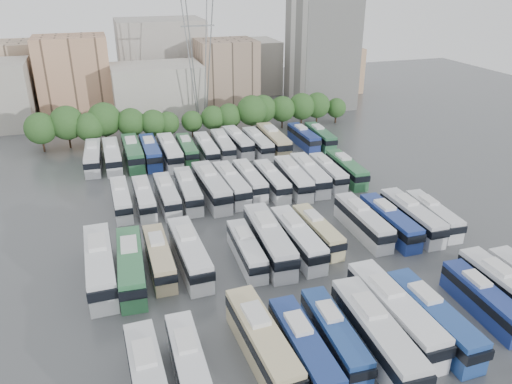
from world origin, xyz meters
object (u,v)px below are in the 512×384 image
object	(u,v)px
electricity_pylon	(198,38)
bus_r3_s5	(187,149)
bus_r2_s3	(167,195)
bus_r2_s12	(346,169)
bus_r0_s1	(149,382)
bus_r2_s4	(188,190)
bus_r1_s5	(246,249)
bus_r0_s7	(376,334)
bus_r3_s0	(93,157)
bus_r2_s6	(231,184)
bus_r3_s2	(133,152)
bus_r3_s1	(112,156)
bus_r1_s12	(412,216)
bus_r3_s8	(238,142)
bus_r1_s0	(100,265)
bus_r2_s2	(144,197)
apartment_tower	(322,53)
bus_r0_s6	(334,335)
bus_r0_s9	(432,317)
bus_r1_s3	(189,252)
bus_r0_s5	(304,349)
bus_r2_s11	(328,172)
bus_r1_s7	(297,238)
bus_r0_s12	(507,290)
bus_r0_s2	(189,367)
bus_r2_s9	(293,177)
bus_r2_s8	(272,180)
bus_r3_s3	(150,152)
bus_r1_s8	(317,230)
bus_r1_s1	(131,265)
bus_r3_s4	(170,152)
bus_r3_s10	(273,140)
bus_r0_s8	(394,312)
bus_r2_s5	(211,186)
bus_r3_s6	(206,149)
bus_r2_s1	(121,199)
bus_r1_s11	(389,221)
bus_r3_s12	(303,137)
bus_r0_s11	(483,299)
bus_r1_s10	(363,221)
bus_r3_s9	(258,143)
bus_r3_s13	(320,136)

from	to	relation	value
electricity_pylon	bus_r3_s5	size ratio (longest dim) A/B	3.00
bus_r2_s3	bus_r2_s12	world-z (taller)	bus_r2_s12
bus_r0_s1	bus_r2_s4	world-z (taller)	bus_r0_s1
bus_r1_s5	bus_r2_s3	xyz separation A→B (m)	(-6.62, 18.31, 0.07)
bus_r0_s7	bus_r3_s0	xyz separation A→B (m)	(-23.18, 56.15, -0.22)
bus_r2_s6	bus_r3_s2	bearing A→B (deg)	123.14
bus_r3_s1	bus_r1_s12	bearing A→B (deg)	-45.11
bus_r1_s5	bus_r3_s8	size ratio (longest dim) A/B	0.89
bus_r1_s0	bus_r2_s2	xyz separation A→B (m)	(6.65, 17.27, -0.42)
apartment_tower	bus_r0_s6	size ratio (longest dim) A/B	2.29
bus_r0_s9	bus_r1_s3	size ratio (longest dim) A/B	0.97
bus_r0_s5	bus_r2_s11	bearing A→B (deg)	61.83
bus_r0_s5	bus_r1_s7	bearing A→B (deg)	69.43
bus_r0_s12	bus_r2_s12	size ratio (longest dim) A/B	1.06
bus_r0_s2	bus_r2_s6	size ratio (longest dim) A/B	0.92
bus_r1_s0	bus_r2_s9	bearing A→B (deg)	29.15
bus_r2_s8	bus_r1_s7	bearing A→B (deg)	-99.39
bus_r0_s1	bus_r3_s3	world-z (taller)	bus_r3_s3
bus_r1_s7	bus_r2_s9	bearing A→B (deg)	69.01
bus_r0_s5	bus_r1_s8	world-z (taller)	bus_r0_s5
bus_r1_s1	bus_r3_s2	xyz separation A→B (m)	(3.54, 37.49, 0.03)
bus_r3_s4	bus_r3_s8	bearing A→B (deg)	8.15
bus_r2_s11	bus_r3_s10	world-z (taller)	bus_r3_s10
bus_r0_s8	bus_r1_s12	world-z (taller)	bus_r0_s8
bus_r2_s11	bus_r3_s8	distance (m)	21.25
electricity_pylon	bus_r2_s5	bearing A→B (deg)	-100.11
bus_r3_s4	bus_r2_s4	bearing A→B (deg)	-90.69
bus_r2_s8	bus_r3_s6	bearing A→B (deg)	110.87
bus_r2_s1	bus_r1_s11	bearing A→B (deg)	-29.50
bus_r1_s0	bus_r3_s12	bearing A→B (deg)	41.61
bus_r0_s5	bus_r2_s12	bearing A→B (deg)	57.95
bus_r0_s11	bus_r3_s2	xyz separation A→B (m)	(-29.64, 54.23, 0.31)
bus_r1_s5	bus_r1_s10	xyz separation A→B (m)	(16.45, 1.93, 0.18)
bus_r1_s10	bus_r2_s4	distance (m)	26.08
bus_r1_s12	bus_r3_s4	xyz separation A→B (m)	(-26.67, 35.03, 0.08)
bus_r0_s9	bus_r3_s10	bearing A→B (deg)	85.47
bus_r1_s1	bus_r3_s9	world-z (taller)	bus_r1_s1
bus_r2_s4	bus_r3_s3	distance (m)	18.85
apartment_tower	bus_r3_s13	world-z (taller)	apartment_tower
bus_r2_s8	bus_r3_s5	size ratio (longest dim) A/B	1.02
bus_r2_s12	bus_r3_s9	distance (m)	19.55
bus_r2_s5	bus_r0_s1	bearing A→B (deg)	-112.69
bus_r1_s5	bus_r2_s3	distance (m)	19.47
bus_r3_s5	bus_r3_s6	world-z (taller)	bus_r3_s6
bus_r3_s4	bus_r3_s13	distance (m)	29.60
bus_r3_s3	bus_r1_s3	bearing A→B (deg)	-90.09
bus_r2_s2	bus_r3_s12	xyz separation A→B (m)	(32.90, 18.93, 0.05)
bus_r0_s9	bus_r2_s3	xyz separation A→B (m)	(-19.64, 35.98, -0.18)
bus_r2_s12	bus_r1_s12	bearing A→B (deg)	-87.22
bus_r2_s1	bus_r3_s2	bearing A→B (deg)	79.28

